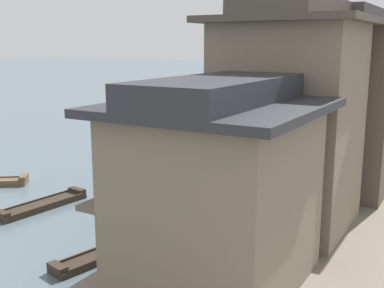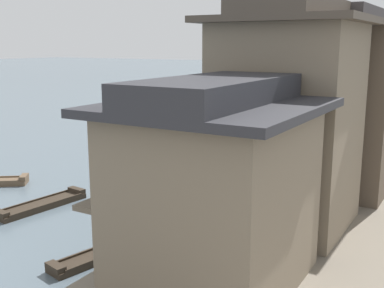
# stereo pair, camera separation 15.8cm
# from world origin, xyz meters

# --- Properties ---
(boat_moored_nearest) EXTENTS (4.54, 2.54, 0.44)m
(boat_moored_nearest) POSITION_xyz_m (-0.48, 22.24, 0.15)
(boat_moored_nearest) COLOR brown
(boat_moored_nearest) RESTS_ON ground
(boat_moored_second) EXTENTS (2.14, 5.72, 0.68)m
(boat_moored_second) POSITION_xyz_m (5.85, 5.88, 0.21)
(boat_moored_second) COLOR #33281E
(boat_moored_second) RESTS_ON ground
(boat_moored_far) EXTENTS (4.38, 0.99, 0.52)m
(boat_moored_far) POSITION_xyz_m (-3.76, 33.77, 0.17)
(boat_moored_far) COLOR #33281E
(boat_moored_far) RESTS_ON ground
(boat_midriver_drifting) EXTENTS (2.91, 4.30, 0.37)m
(boat_midriver_drifting) POSITION_xyz_m (0.95, 44.57, 0.13)
(boat_midriver_drifting) COLOR #33281E
(boat_midriver_drifting) RESTS_ON ground
(boat_midriver_upstream) EXTENTS (1.63, 4.80, 0.46)m
(boat_midriver_upstream) POSITION_xyz_m (-0.55, 7.90, 0.15)
(boat_midriver_upstream) COLOR #33281E
(boat_midriver_upstream) RESTS_ON ground
(boat_upstream_distant) EXTENTS (4.89, 2.36, 0.72)m
(boat_upstream_distant) POSITION_xyz_m (0.50, 13.32, 0.24)
(boat_upstream_distant) COLOR brown
(boat_upstream_distant) RESTS_ON ground
(boat_crossing_west) EXTENTS (0.98, 4.46, 0.45)m
(boat_crossing_west) POSITION_xyz_m (5.74, 16.32, 0.15)
(boat_crossing_west) COLOR #33281E
(boat_crossing_west) RESTS_ON ground
(house_waterfront_nearest) EXTENTS (5.84, 6.36, 6.14)m
(house_waterfront_nearest) POSITION_xyz_m (10.79, 4.50, 3.77)
(house_waterfront_nearest) COLOR #7F705B
(house_waterfront_nearest) RESTS_ON riverbank_right
(house_waterfront_second) EXTENTS (6.02, 5.75, 8.74)m
(house_waterfront_second) POSITION_xyz_m (10.87, 10.26, 5.08)
(house_waterfront_second) COLOR #7F705B
(house_waterfront_second) RESTS_ON riverbank_right
(house_waterfront_tall) EXTENTS (6.61, 5.61, 8.74)m
(house_waterfront_tall) POSITION_xyz_m (11.16, 16.09, 5.08)
(house_waterfront_tall) COLOR brown
(house_waterfront_tall) RESTS_ON riverbank_right
(mooring_post_dock_near) EXTENTS (0.20, 0.20, 0.82)m
(mooring_post_dock_near) POSITION_xyz_m (7.57, 6.08, 1.17)
(mooring_post_dock_near) COLOR #473828
(mooring_post_dock_near) RESTS_ON riverbank_right
(mooring_post_dock_mid) EXTENTS (0.20, 0.20, 0.94)m
(mooring_post_dock_mid) POSITION_xyz_m (7.57, 17.68, 1.23)
(mooring_post_dock_mid) COLOR #473828
(mooring_post_dock_mid) RESTS_ON riverbank_right
(mooring_post_dock_far) EXTENTS (0.20, 0.20, 0.71)m
(mooring_post_dock_far) POSITION_xyz_m (7.57, 27.84, 1.12)
(mooring_post_dock_far) COLOR #473828
(mooring_post_dock_far) RESTS_ON riverbank_right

